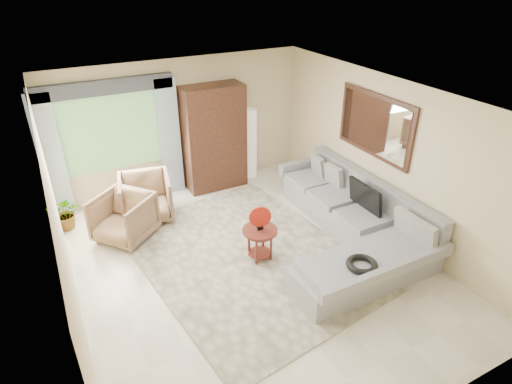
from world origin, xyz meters
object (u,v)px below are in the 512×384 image
armchair_right (146,198)px  armoire (214,138)px  tv_screen (365,197)px  sectional_sofa (353,226)px  floor_lamp (249,144)px  coffee_table (260,243)px  armchair_left (124,218)px  potted_plant (66,213)px

armchair_right → armoire: size_ratio=0.43×
tv_screen → armchair_right: bearing=144.5°
sectional_sofa → armchair_right: 3.65m
armchair_right → floor_lamp: (2.40, 0.66, 0.34)m
sectional_sofa → coffee_table: sectional_sofa is taller
sectional_sofa → floor_lamp: floor_lamp is taller
armchair_left → potted_plant: size_ratio=1.46×
coffee_table → tv_screen: bearing=-5.5°
tv_screen → armchair_left: size_ratio=0.85×
coffee_table → armoire: 2.77m
armchair_right → floor_lamp: bearing=26.3°
floor_lamp → armchair_left: bearing=-158.5°
coffee_table → potted_plant: (-2.57, 2.34, 0.01)m
potted_plant → coffee_table: bearing=-42.3°
armchair_left → potted_plant: bearing=-173.5°
armoire → potted_plant: bearing=-174.2°
armchair_left → armoire: (2.11, 1.08, 0.65)m
armoire → floor_lamp: (0.80, 0.06, -0.30)m
tv_screen → sectional_sofa: bearing=-162.8°
armchair_left → potted_plant: 1.15m
sectional_sofa → armchair_left: 3.80m
sectional_sofa → potted_plant: size_ratio=5.80×
sectional_sofa → tv_screen: tv_screen is taller
armchair_left → floor_lamp: 3.14m
armchair_right → potted_plant: 1.37m
armchair_left → potted_plant: (-0.83, 0.78, -0.10)m
tv_screen → potted_plant: (-4.44, 2.52, -0.42)m
tv_screen → armoire: bearing=118.1°
tv_screen → armchair_left: bearing=154.3°
tv_screen → coffee_table: tv_screen is taller
armchair_left → floor_lamp: (2.91, 1.14, 0.35)m
potted_plant → armoire: bearing=5.8°
armchair_left → armchair_right: armchair_right is taller
armchair_left → potted_plant: armchair_left is taller
sectional_sofa → potted_plant: 4.91m
coffee_table → armchair_left: 2.33m
coffee_table → floor_lamp: floor_lamp is taller
sectional_sofa → potted_plant: (-4.17, 2.60, 0.02)m
potted_plant → floor_lamp: (3.74, 0.36, 0.45)m
tv_screen → armoire: armoire is taller
tv_screen → armchair_left: tv_screen is taller
sectional_sofa → potted_plant: sectional_sofa is taller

